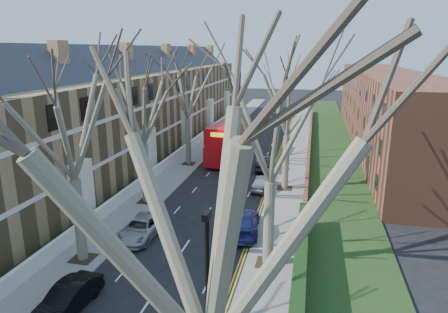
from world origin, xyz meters
The scene contains 18 objects.
pavement_left centered at (-6.00, 39.00, 0.06)m, with size 3.00×102.00×0.12m, color slate.
pavement_right centered at (6.00, 39.00, 0.06)m, with size 3.00×102.00×0.12m, color slate.
terrace_left centered at (-13.65, 31.00, 5.53)m, with size 9.70×78.00×13.60m.
flats_right centered at (17.46, 43.00, 4.98)m, with size 13.97×54.00×10.00m.
front_wall_left centered at (-7.65, 31.00, 0.62)m, with size 0.30×78.00×1.00m.
grass_verge_right centered at (10.50, 39.00, 0.15)m, with size 6.00×102.00×0.06m.
tree_left_mid centered at (-5.70, 6.00, 9.56)m, with size 10.50×10.50×14.71m.
tree_left_far centered at (-5.70, 16.00, 9.24)m, with size 10.15×10.15×14.22m.
tree_left_dist centered at (-5.70, 28.00, 9.56)m, with size 10.50×10.50×14.71m.
tree_right_near centered at (5.70, -6.00, 9.86)m, with size 10.85×10.85×15.20m.
tree_right_mid centered at (5.70, 8.00, 9.56)m, with size 10.50×10.50×14.71m.
tree_right_far centered at (5.70, 22.00, 9.24)m, with size 10.15×10.15×14.22m.
double_decker_bus centered at (-1.71, 31.34, 2.20)m, with size 3.52×10.86×4.47m.
car_left_mid centered at (-3.67, 1.38, 0.70)m, with size 1.48×4.26×1.40m, color black.
car_left_far centered at (-3.47, 9.82, 0.68)m, with size 2.26×4.89×1.36m, color #99999E.
car_right_near centered at (3.44, 12.18, 0.80)m, with size 2.24×5.50×1.60m, color navy.
car_right_mid centered at (3.70, 21.59, 0.70)m, with size 1.66×4.14×1.41m, color gray.
car_right_far centered at (3.03, 28.05, 0.77)m, with size 1.63×4.68×1.54m, color black.
Camera 1 is at (7.89, -14.06, 12.90)m, focal length 32.00 mm.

